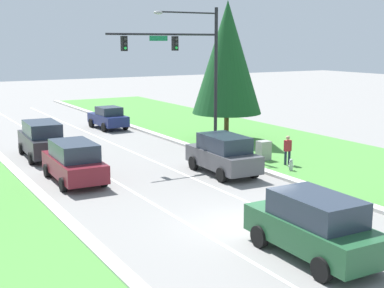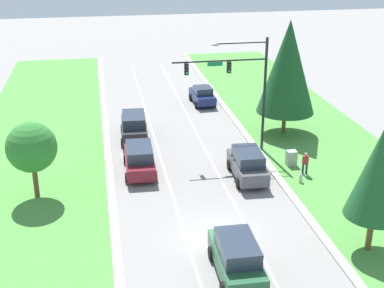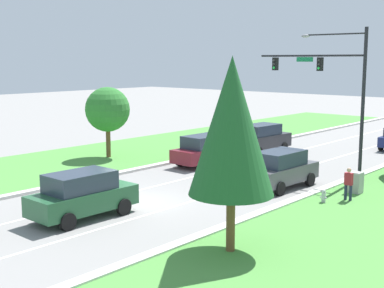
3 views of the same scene
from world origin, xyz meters
The scene contains 18 objects.
ground_plane centered at (0.00, 0.00, 0.00)m, with size 160.00×160.00×0.00m, color gray.
curb_strip_right centered at (5.65, 0.00, 0.07)m, with size 0.50×90.00×0.15m.
curb_strip_left centered at (-5.65, 0.00, 0.07)m, with size 0.50×90.00×0.15m.
grass_verge_left centered at (-10.90, 0.00, 0.04)m, with size 10.00×90.00×0.08m.
lane_stripe_inner_left centered at (-1.80, 0.00, 0.00)m, with size 0.14×81.00×0.01m.
lane_stripe_inner_right centered at (1.80, 0.00, 0.00)m, with size 0.14×81.00×0.01m.
traffic_signal_mast centered at (4.17, 11.82, 5.69)m, with size 6.97×0.41×8.67m.
navy_sedan centered at (3.81, 23.88, 0.87)m, with size 2.12×4.20×1.74m.
charcoal_suv centered at (-3.42, 15.83, 1.09)m, with size 2.36×5.16×2.13m.
forest_suv centered at (0.06, -3.29, 1.06)m, with size 2.21×4.84×2.06m.
graphite_suv centered at (3.59, 7.23, 1.05)m, with size 2.25×4.78×2.04m.
burgundy_suv centered at (-3.54, 9.51, 1.02)m, with size 2.27×4.99×1.99m.
utility_cabinet centered at (7.23, 8.57, 0.58)m, with size 0.70×0.60×1.17m.
pedestrian centered at (7.61, 6.95, 0.94)m, with size 0.40×0.23×1.69m.
fire_hydrant centered at (6.90, 5.81, 0.34)m, with size 0.34×0.20×0.70m.
conifer_near_right_tree centered at (7.50, -2.43, 4.58)m, with size 3.04×3.04×7.03m.
oak_near_left_tree centered at (-10.28, 6.89, 3.43)m, with size 3.12×3.12×5.01m.
conifer_far_right_tree centered at (8.82, 14.79, 5.67)m, with size 4.65×4.65×9.39m.
Camera 2 is at (-6.00, -24.51, 16.02)m, focal length 50.00 mm.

